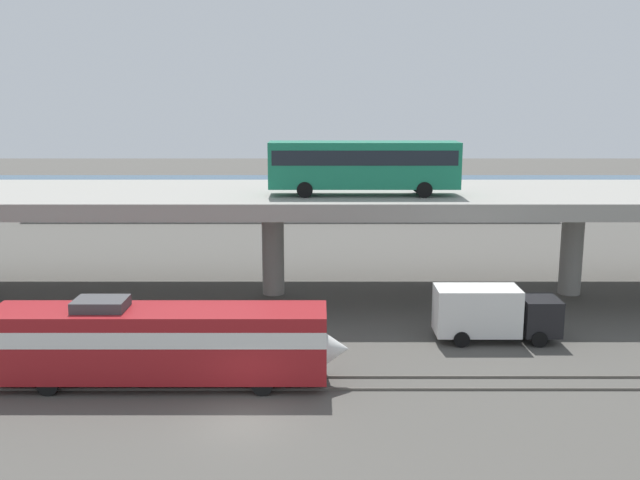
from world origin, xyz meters
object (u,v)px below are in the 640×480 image
Objects in this scene: train_locomotive at (179,340)px; parked_car_0 at (197,198)px; parked_car_1 at (482,195)px; service_truck_west at (496,312)px; parked_car_3 at (145,196)px; parked_car_2 at (333,194)px; parked_car_4 at (426,197)px; transit_bus_on_overpass at (366,163)px.

parked_car_0 is at bearing 98.76° from train_locomotive.
parked_car_0 is at bearing 5.74° from parked_car_1.
service_truck_west reaches higher than parked_car_3.
parked_car_2 is 0.93× the size of parked_car_3.
service_truck_west is (16.27, 6.23, -0.55)m from train_locomotive.
parked_car_2 is at bearing 81.51° from train_locomotive.
parked_car_2 is at bearing 164.43° from parked_car_4.
parked_car_4 is (9.07, 36.51, -7.22)m from transit_bus_on_overpass.
parked_car_1 is at bearing -112.49° from transit_bus_on_overpass.
parked_car_4 is at bearing 87.05° from service_truck_west.
transit_bus_on_overpass is at bearing -103.95° from parked_car_4.
transit_bus_on_overpass is at bearing 55.23° from train_locomotive.
parked_car_1 is at bearing 64.03° from train_locomotive.
train_locomotive is 4.05× the size of parked_car_1.
transit_bus_on_overpass is 40.15m from parked_car_2.
transit_bus_on_overpass is at bearing 67.51° from parked_car_1.
transit_bus_on_overpass is 2.96× the size of parked_car_2.
transit_bus_on_overpass is at bearing 132.56° from service_truck_west.
service_truck_west reaches higher than parked_car_4.
parked_car_0 and parked_car_2 have the same top height.
parked_car_3 is 1.03× the size of parked_car_4.
transit_bus_on_overpass is 38.30m from parked_car_4.
parked_car_1 is at bearing -174.26° from parked_car_0.
service_truck_west is 1.59× the size of parked_car_0.
parked_car_3 is at bearing -17.06° from parked_car_0.
service_truck_west reaches higher than parked_car_0.
parked_car_1 is at bearing 78.72° from service_truck_west.
parked_car_2 is 11.01m from parked_car_4.
parked_car_2 is at bearing -164.90° from parked_car_0.
service_truck_west is at bearing -92.95° from parked_car_4.
transit_bus_on_overpass is 44.62m from parked_car_3.
parked_car_2 is (-8.34, 46.87, 0.36)m from service_truck_west.
train_locomotive is 3.81× the size of parked_car_3.
parked_car_4 is (32.52, -0.76, -0.00)m from parked_car_3.
service_truck_west is 1.56× the size of parked_car_3.
transit_bus_on_overpass is 2.92× the size of parked_car_1.
parked_car_2 is (-17.52, 0.86, 0.00)m from parked_car_1.
train_locomotive is 3.90× the size of parked_car_0.
parked_car_2 and parked_car_4 have the same top height.
transit_bus_on_overpass reaches higher than parked_car_2.
parked_car_3 is (-13.98, 50.90, -0.19)m from train_locomotive.
parked_car_0 is 16.02m from parked_car_2.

